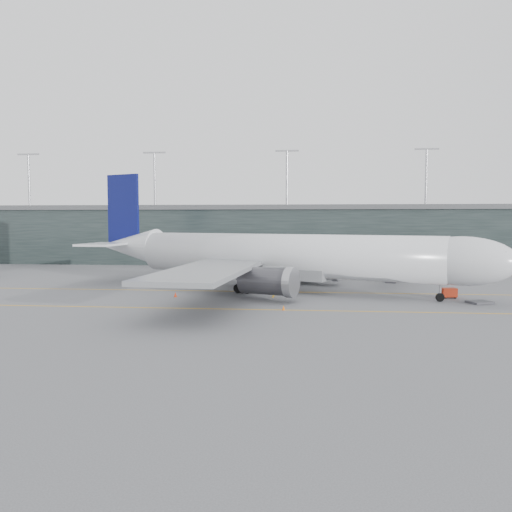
{
  "coord_description": "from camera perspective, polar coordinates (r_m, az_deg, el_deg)",
  "views": [
    {
      "loc": [
        9.44,
        -81.88,
        11.12
      ],
      "look_at": [
        1.96,
        -4.0,
        5.65
      ],
      "focal_mm": 35.0,
      "sensor_mm": 36.0,
      "label": 1
    }
  ],
  "objects": [
    {
      "name": "cone_wing_stbd",
      "position": [
        62.76,
        3.17,
        -5.93
      ],
      "size": [
        0.39,
        0.39,
        0.61
      ],
      "primitive_type": "cone",
      "color": "orange",
      "rests_on": "ground"
    },
    {
      "name": "uld_c",
      "position": [
        94.62,
        -0.69,
        -2.24
      ],
      "size": [
        2.17,
        2.0,
        1.59
      ],
      "rotation": [
        0.0,
        0.0,
        0.43
      ],
      "color": "#3C3B41",
      "rests_on": "ground"
    },
    {
      "name": "gse_cart",
      "position": [
        77.6,
        21.16,
        -3.91
      ],
      "size": [
        2.31,
        1.67,
        1.45
      ],
      "rotation": [
        0.0,
        0.0,
        0.16
      ],
      "color": "#A0210B",
      "rests_on": "ground"
    },
    {
      "name": "main_aircraft",
      "position": [
        79.57,
        2.7,
        -0.01
      ],
      "size": [
        68.05,
        62.85,
        19.81
      ],
      "rotation": [
        0.0,
        0.0,
        -0.37
      ],
      "color": "silver",
      "rests_on": "ground"
    },
    {
      "name": "cone_nose",
      "position": [
        81.06,
        21.65,
        -3.9
      ],
      "size": [
        0.48,
        0.48,
        0.77
      ],
      "primitive_type": "cone",
      "color": "#F53D0D",
      "rests_on": "ground"
    },
    {
      "name": "taxiline_lead_main",
      "position": [
        102.58,
        2.97,
        -2.22
      ],
      "size": [
        0.25,
        60.0,
        0.02
      ],
      "primitive_type": "cube",
      "color": "gold",
      "rests_on": "ground"
    },
    {
      "name": "cone_wing_port",
      "position": [
        92.89,
        5.69,
        -2.66
      ],
      "size": [
        0.49,
        0.49,
        0.77
      ],
      "primitive_type": "cone",
      "color": "red",
      "rests_on": "ground"
    },
    {
      "name": "taxiline_b",
      "position": [
        63.58,
        -3.16,
        -6.07
      ],
      "size": [
        160.0,
        0.25,
        0.02
      ],
      "primitive_type": "cube",
      "color": "gold",
      "rests_on": "ground"
    },
    {
      "name": "jet_bridge",
      "position": [
        106.66,
        15.38,
        0.47
      ],
      "size": [
        17.09,
        43.65,
        6.44
      ],
      "rotation": [
        0.0,
        0.0,
        -0.34
      ],
      "color": "#2A2A2F",
      "rests_on": "ground"
    },
    {
      "name": "uld_b",
      "position": [
        93.86,
        -1.39,
        -2.16
      ],
      "size": [
        2.41,
        2.03,
        2.0
      ],
      "rotation": [
        0.0,
        0.0,
        -0.13
      ],
      "color": "#3C3B41",
      "rests_on": "ground"
    },
    {
      "name": "baggage_dolly",
      "position": [
        74.25,
        24.2,
        -4.83
      ],
      "size": [
        3.62,
        3.3,
        0.3
      ],
      "primitive_type": "cube",
      "rotation": [
        0.0,
        0.0,
        0.38
      ],
      "color": "#39393F",
      "rests_on": "ground"
    },
    {
      "name": "taxiline_a",
      "position": [
        79.24,
        -1.42,
        -4.06
      ],
      "size": [
        160.0,
        0.25,
        0.02
      ],
      "primitive_type": "cube",
      "color": "gold",
      "rests_on": "ground"
    },
    {
      "name": "terminal",
      "position": [
        140.24,
        1.62,
        2.57
      ],
      "size": [
        240.0,
        36.0,
        29.0
      ],
      "color": "black",
      "rests_on": "ground"
    },
    {
      "name": "uld_a",
      "position": [
        92.85,
        -3.64,
        -2.25
      ],
      "size": [
        2.44,
        2.12,
        1.94
      ],
      "rotation": [
        0.0,
        0.0,
        -0.21
      ],
      "color": "#3C3B41",
      "rests_on": "ground"
    },
    {
      "name": "ground",
      "position": [
        83.17,
        -1.08,
        -3.68
      ],
      "size": [
        320.0,
        320.0,
        0.0
      ],
      "primitive_type": "plane",
      "color": "#545459",
      "rests_on": "ground"
    },
    {
      "name": "cone_tail",
      "position": [
        74.37,
        -9.19,
        -4.36
      ],
      "size": [
        0.47,
        0.47,
        0.74
      ],
      "primitive_type": "cone",
      "color": "red",
      "rests_on": "ground"
    }
  ]
}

